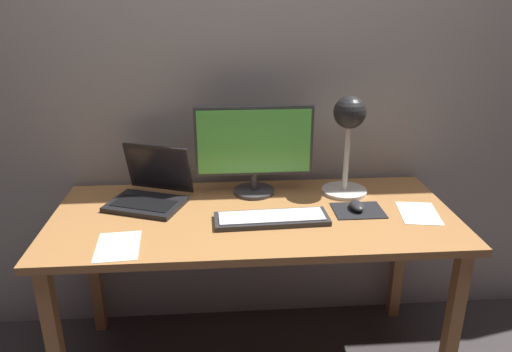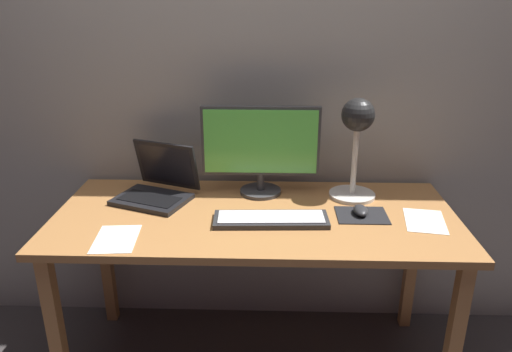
# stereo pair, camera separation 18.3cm
# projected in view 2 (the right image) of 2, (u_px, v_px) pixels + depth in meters

# --- Properties ---
(back_wall) EXTENTS (4.80, 0.06, 2.60)m
(back_wall) POSITION_uv_depth(u_px,v_px,m) (258.00, 58.00, 2.11)
(back_wall) COLOR #9E998E
(back_wall) RESTS_ON ground
(desk) EXTENTS (1.60, 0.70, 0.74)m
(desk) POSITION_uv_depth(u_px,v_px,m) (255.00, 231.00, 1.97)
(desk) COLOR #A8703D
(desk) RESTS_ON ground
(monitor) EXTENTS (0.50, 0.18, 0.39)m
(monitor) POSITION_uv_depth(u_px,v_px,m) (261.00, 146.00, 2.06)
(monitor) COLOR #38383A
(monitor) RESTS_ON desk
(keyboard_main) EXTENTS (0.45, 0.16, 0.03)m
(keyboard_main) POSITION_uv_depth(u_px,v_px,m) (271.00, 219.00, 1.86)
(keyboard_main) COLOR #28282B
(keyboard_main) RESTS_ON desk
(laptop) EXTENTS (0.37, 0.35, 0.23)m
(laptop) POSITION_uv_depth(u_px,v_px,m) (159.00, 183.00, 2.08)
(laptop) COLOR black
(laptop) RESTS_ON desk
(desk_lamp) EXTENTS (0.20, 0.20, 0.43)m
(desk_lamp) POSITION_uv_depth(u_px,v_px,m) (357.00, 132.00, 2.00)
(desk_lamp) COLOR beige
(desk_lamp) RESTS_ON desk
(mousepad) EXTENTS (0.20, 0.16, 0.00)m
(mousepad) POSITION_uv_depth(u_px,v_px,m) (362.00, 215.00, 1.92)
(mousepad) COLOR black
(mousepad) RESTS_ON desk
(mouse) EXTENTS (0.06, 0.10, 0.03)m
(mouse) POSITION_uv_depth(u_px,v_px,m) (361.00, 211.00, 1.92)
(mouse) COLOR #28282B
(mouse) RESTS_ON mousepad
(paper_sheet_near_mouse) EXTENTS (0.16, 0.22, 0.00)m
(paper_sheet_near_mouse) POSITION_uv_depth(u_px,v_px,m) (116.00, 239.00, 1.74)
(paper_sheet_near_mouse) COLOR white
(paper_sheet_near_mouse) RESTS_ON desk
(paper_sheet_by_keyboard) EXTENTS (0.18, 0.23, 0.00)m
(paper_sheet_by_keyboard) POSITION_uv_depth(u_px,v_px,m) (425.00, 221.00, 1.88)
(paper_sheet_by_keyboard) COLOR white
(paper_sheet_by_keyboard) RESTS_ON desk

